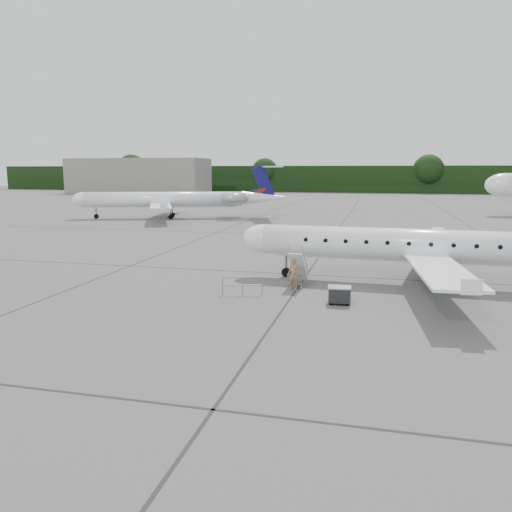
% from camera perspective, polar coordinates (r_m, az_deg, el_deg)
% --- Properties ---
extents(ground, '(320.00, 320.00, 0.00)m').
position_cam_1_polar(ground, '(25.41, 17.62, -6.26)').
color(ground, '#5C5C5A').
rests_on(ground, ground).
extents(treeline, '(260.00, 4.00, 8.00)m').
position_cam_1_polar(treeline, '(154.43, 14.63, 8.48)').
color(treeline, black).
rests_on(treeline, ground).
extents(terminal_building, '(40.00, 14.00, 10.00)m').
position_cam_1_polar(terminal_building, '(150.68, -13.27, 8.89)').
color(terminal_building, slate).
rests_on(terminal_building, ground).
extents(main_regional_jet, '(26.95, 19.89, 6.73)m').
position_cam_1_polar(main_regional_jet, '(31.15, 19.61, 2.86)').
color(main_regional_jet, white).
rests_on(main_regional_jet, ground).
extents(airstair, '(0.94, 2.31, 2.11)m').
position_cam_1_polar(airstair, '(29.87, 4.83, -1.37)').
color(airstair, white).
rests_on(airstair, ground).
extents(passenger, '(0.70, 0.49, 1.85)m').
position_cam_1_polar(passenger, '(28.66, 4.33, -2.10)').
color(passenger, olive).
rests_on(passenger, ground).
extents(safety_railing, '(2.12, 0.73, 1.00)m').
position_cam_1_polar(safety_railing, '(27.62, -1.56, -3.44)').
color(safety_railing, gray).
rests_on(safety_railing, ground).
extents(baggage_cart, '(1.19, 1.00, 0.97)m').
position_cam_1_polar(baggage_cart, '(26.13, 9.51, -4.39)').
color(baggage_cart, black).
rests_on(baggage_cart, ground).
extents(bg_regional_left, '(33.38, 28.29, 7.46)m').
position_cam_1_polar(bg_regional_left, '(72.28, -10.50, 7.21)').
color(bg_regional_left, white).
rests_on(bg_regional_left, ground).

